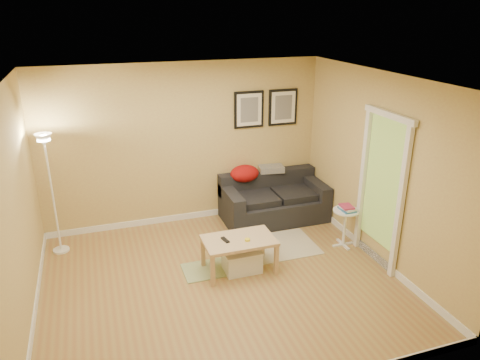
% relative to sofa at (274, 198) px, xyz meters
% --- Properties ---
extents(floor, '(4.50, 4.50, 0.00)m').
position_rel_sofa_xyz_m(floor, '(-1.38, -1.53, -0.38)').
color(floor, olive).
rests_on(floor, ground).
extents(ceiling, '(4.50, 4.50, 0.00)m').
position_rel_sofa_xyz_m(ceiling, '(-1.38, -1.53, 2.23)').
color(ceiling, white).
rests_on(ceiling, wall_back).
extents(wall_back, '(4.50, 0.00, 4.50)m').
position_rel_sofa_xyz_m(wall_back, '(-1.38, 0.47, 0.92)').
color(wall_back, tan).
rests_on(wall_back, ground).
extents(wall_front, '(4.50, 0.00, 4.50)m').
position_rel_sofa_xyz_m(wall_front, '(-1.38, -3.53, 0.92)').
color(wall_front, tan).
rests_on(wall_front, ground).
extents(wall_left, '(0.00, 4.00, 4.00)m').
position_rel_sofa_xyz_m(wall_left, '(-3.63, -1.53, 0.92)').
color(wall_left, tan).
rests_on(wall_left, ground).
extents(wall_right, '(0.00, 4.00, 4.00)m').
position_rel_sofa_xyz_m(wall_right, '(0.87, -1.53, 0.92)').
color(wall_right, tan).
rests_on(wall_right, ground).
extents(baseboard_back, '(4.50, 0.02, 0.10)m').
position_rel_sofa_xyz_m(baseboard_back, '(-1.38, 0.46, -0.33)').
color(baseboard_back, white).
rests_on(baseboard_back, ground).
extents(baseboard_left, '(0.02, 4.00, 0.10)m').
position_rel_sofa_xyz_m(baseboard_left, '(-3.62, -1.53, -0.33)').
color(baseboard_left, white).
rests_on(baseboard_left, ground).
extents(baseboard_right, '(0.02, 4.00, 0.10)m').
position_rel_sofa_xyz_m(baseboard_right, '(0.86, -1.53, -0.33)').
color(baseboard_right, white).
rests_on(baseboard_right, ground).
extents(sofa, '(1.70, 0.90, 0.75)m').
position_rel_sofa_xyz_m(sofa, '(0.00, 0.00, 0.00)').
color(sofa, black).
rests_on(sofa, ground).
extents(red_throw, '(0.48, 0.36, 0.28)m').
position_rel_sofa_xyz_m(red_throw, '(-0.43, 0.28, 0.40)').
color(red_throw, '#A2110F').
rests_on(red_throw, sofa).
extents(plaid_throw, '(0.45, 0.32, 0.10)m').
position_rel_sofa_xyz_m(plaid_throw, '(0.07, 0.33, 0.41)').
color(plaid_throw, tan).
rests_on(plaid_throw, sofa).
extents(framed_print_left, '(0.50, 0.04, 0.60)m').
position_rel_sofa_xyz_m(framed_print_left, '(-0.30, 0.45, 1.43)').
color(framed_print_left, black).
rests_on(framed_print_left, wall_back).
extents(framed_print_right, '(0.50, 0.04, 0.60)m').
position_rel_sofa_xyz_m(framed_print_right, '(0.30, 0.45, 1.43)').
color(framed_print_right, black).
rests_on(framed_print_right, wall_back).
extents(area_rug, '(1.25, 0.85, 0.01)m').
position_rel_sofa_xyz_m(area_rug, '(-0.37, -0.90, -0.37)').
color(area_rug, '#BFB597').
rests_on(area_rug, ground).
extents(green_runner, '(0.70, 0.50, 0.01)m').
position_rel_sofa_xyz_m(green_runner, '(-1.45, -1.20, -0.37)').
color(green_runner, '#668C4C').
rests_on(green_runner, ground).
extents(coffee_table, '(1.00, 0.67, 0.47)m').
position_rel_sofa_xyz_m(coffee_table, '(-1.06, -1.33, -0.14)').
color(coffee_table, tan).
rests_on(coffee_table, ground).
extents(remote_control, '(0.08, 0.17, 0.02)m').
position_rel_sofa_xyz_m(remote_control, '(-1.25, -1.31, 0.11)').
color(remote_control, black).
rests_on(remote_control, coffee_table).
extents(tape_roll, '(0.07, 0.07, 0.03)m').
position_rel_sofa_xyz_m(tape_roll, '(-0.97, -1.41, 0.11)').
color(tape_roll, yellow).
rests_on(tape_roll, coffee_table).
extents(storage_bin, '(0.50, 0.37, 0.31)m').
position_rel_sofa_xyz_m(storage_bin, '(-1.03, -1.35, -0.22)').
color(storage_bin, white).
rests_on(storage_bin, ground).
extents(side_table, '(0.38, 0.38, 0.58)m').
position_rel_sofa_xyz_m(side_table, '(0.64, -1.18, -0.08)').
color(side_table, white).
rests_on(side_table, ground).
extents(book_stack, '(0.22, 0.27, 0.08)m').
position_rel_sofa_xyz_m(book_stack, '(0.65, -1.19, 0.25)').
color(book_stack, teal).
rests_on(book_stack, side_table).
extents(floor_lamp, '(0.23, 0.23, 1.79)m').
position_rel_sofa_xyz_m(floor_lamp, '(-3.38, -0.01, 0.47)').
color(floor_lamp, white).
rests_on(floor_lamp, ground).
extents(doorway, '(0.12, 1.01, 2.13)m').
position_rel_sofa_xyz_m(doorway, '(0.82, -1.68, 0.65)').
color(doorway, white).
rests_on(doorway, ground).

